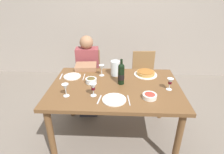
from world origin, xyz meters
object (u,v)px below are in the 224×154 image
(wine_bottle, at_px, (121,74))
(olive_bowl, at_px, (91,80))
(baked_tart, at_px, (146,73))
(dining_table, at_px, (115,93))
(water_pitcher, at_px, (115,69))
(chair_left, at_px, (89,73))
(salad_bowl, at_px, (150,96))
(dinner_plate_right_setting, at_px, (72,76))
(wine_glass_right_diner, at_px, (102,68))
(dinner_plate_left_setting, at_px, (114,100))
(wine_glass_left_diner, at_px, (65,87))
(wine_glass_spare, at_px, (170,82))
(diner_left, at_px, (88,73))
(wine_glass_centre, at_px, (93,87))
(chair_right, at_px, (144,75))

(wine_bottle, bearing_deg, olive_bowl, 179.22)
(baked_tart, bearing_deg, olive_bowl, -159.80)
(dining_table, height_order, water_pitcher, water_pitcher)
(chair_left, bearing_deg, salad_bowl, 120.73)
(salad_bowl, distance_m, dinner_plate_right_setting, 1.03)
(wine_glass_right_diner, height_order, dinner_plate_left_setting, wine_glass_right_diner)
(wine_bottle, bearing_deg, wine_glass_left_diner, -152.20)
(wine_bottle, distance_m, wine_glass_spare, 0.55)
(chair_left, xyz_separation_m, diner_left, (0.02, -0.24, 0.12))
(dining_table, distance_m, wine_glass_centre, 0.37)
(dinner_plate_right_setting, bearing_deg, olive_bowl, -29.05)
(dining_table, distance_m, water_pitcher, 0.35)
(dining_table, relative_size, olive_bowl, 11.28)
(diner_left, bearing_deg, olive_bowl, 99.19)
(dining_table, xyz_separation_m, chair_left, (-0.46, 0.89, -0.17))
(wine_glass_centre, relative_size, chair_left, 0.17)
(wine_glass_centre, height_order, wine_glass_spare, wine_glass_centre)
(wine_glass_left_diner, height_order, dinner_plate_right_setting, wine_glass_left_diner)
(dinner_plate_left_setting, bearing_deg, dining_table, 89.57)
(baked_tart, bearing_deg, wine_bottle, -141.64)
(wine_glass_left_diner, distance_m, diner_left, 0.93)
(wine_glass_right_diner, distance_m, dinner_plate_right_setting, 0.39)
(olive_bowl, height_order, diner_left, diner_left)
(olive_bowl, bearing_deg, diner_left, 104.38)
(baked_tart, relative_size, dinner_plate_left_setting, 1.22)
(olive_bowl, bearing_deg, water_pitcher, 39.70)
(olive_bowl, distance_m, dinner_plate_left_setting, 0.46)
(wine_bottle, height_order, dinner_plate_left_setting, wine_bottle)
(wine_glass_right_diner, bearing_deg, wine_glass_left_diner, -122.37)
(wine_glass_left_diner, distance_m, wine_glass_right_diner, 0.61)
(dinner_plate_left_setting, relative_size, dinner_plate_right_setting, 1.13)
(wine_glass_left_diner, bearing_deg, chair_right, 49.31)
(baked_tart, height_order, wine_glass_right_diner, wine_glass_right_diner)
(diner_left, bearing_deg, dinner_plate_right_setting, 70.12)
(salad_bowl, bearing_deg, wine_bottle, 134.10)
(wine_glass_right_diner, bearing_deg, wine_glass_centre, -94.66)
(olive_bowl, height_order, wine_glass_left_diner, wine_glass_left_diner)
(dinner_plate_left_setting, bearing_deg, wine_glass_spare, 21.80)
(olive_bowl, bearing_deg, dinner_plate_left_setting, -51.79)
(baked_tart, relative_size, wine_glass_left_diner, 2.12)
(olive_bowl, height_order, wine_glass_centre, wine_glass_centre)
(olive_bowl, xyz_separation_m, dinner_plate_left_setting, (0.29, -0.36, -0.03))
(wine_glass_right_diner, height_order, chair_left, wine_glass_right_diner)
(olive_bowl, xyz_separation_m, dinner_plate_right_setting, (-0.27, 0.15, -0.03))
(salad_bowl, bearing_deg, olive_bowl, 154.59)
(water_pitcher, bearing_deg, wine_glass_spare, -30.13)
(wine_glass_left_diner, height_order, diner_left, diner_left)
(wine_bottle, distance_m, diner_left, 0.83)
(water_pitcher, relative_size, chair_right, 0.22)
(wine_glass_spare, distance_m, dinner_plate_left_setting, 0.66)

